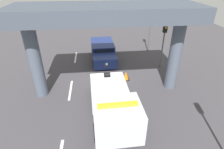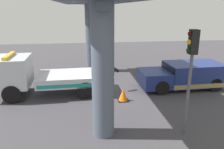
# 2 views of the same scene
# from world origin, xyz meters

# --- Properties ---
(ground_plane) EXTENTS (60.00, 40.00, 0.10)m
(ground_plane) POSITION_xyz_m (0.00, 0.00, -0.05)
(ground_plane) COLOR #423F44
(lane_stripe_west) EXTENTS (2.60, 0.16, 0.01)m
(lane_stripe_west) POSITION_xyz_m (-6.00, -2.82, 0.00)
(lane_stripe_west) COLOR silver
(lane_stripe_west) RESTS_ON ground
(lane_stripe_mid) EXTENTS (2.60, 0.16, 0.01)m
(lane_stripe_mid) POSITION_xyz_m (0.00, -2.82, 0.00)
(lane_stripe_mid) COLOR silver
(lane_stripe_mid) RESTS_ON ground
(tow_truck_white) EXTENTS (7.28, 2.53, 2.46)m
(tow_truck_white) POSITION_xyz_m (3.65, 0.02, 1.20)
(tow_truck_white) COLOR silver
(tow_truck_white) RESTS_ON ground
(towed_van_green) EXTENTS (5.24, 2.32, 1.58)m
(towed_van_green) POSITION_xyz_m (-5.38, -0.00, 0.78)
(towed_van_green) COLOR navy
(towed_van_green) RESTS_ON ground
(overpass_structure) EXTENTS (3.60, 11.59, 6.08)m
(overpass_structure) POSITION_xyz_m (0.29, 0.00, 5.11)
(overpass_structure) COLOR #4C5666
(overpass_structure) RESTS_ON ground
(traffic_light_near) EXTENTS (0.39, 0.32, 4.17)m
(traffic_light_near) POSITION_xyz_m (-6.98, 5.17, 3.04)
(traffic_light_near) COLOR #515456
(traffic_light_near) RESTS_ON ground
(traffic_light_far) EXTENTS (0.39, 0.32, 4.17)m
(traffic_light_far) POSITION_xyz_m (-2.98, 5.17, 3.05)
(traffic_light_far) COLOR #515456
(traffic_light_far) RESTS_ON ground
(traffic_cone_orange) EXTENTS (0.57, 0.57, 0.68)m
(traffic_cone_orange) POSITION_xyz_m (-1.11, 1.60, 0.33)
(traffic_cone_orange) COLOR orange
(traffic_cone_orange) RESTS_ON ground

